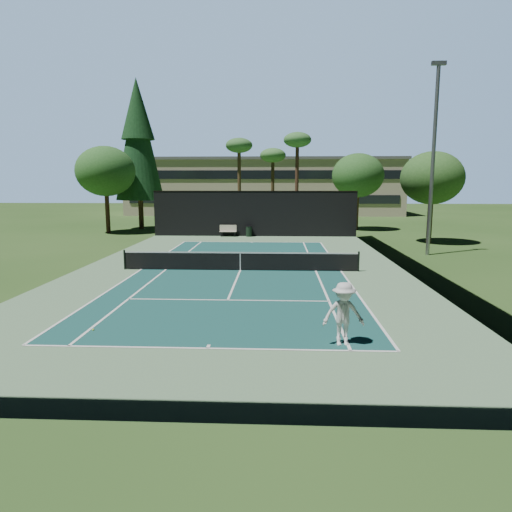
% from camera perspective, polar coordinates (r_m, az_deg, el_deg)
% --- Properties ---
extents(ground, '(160.00, 160.00, 0.00)m').
position_cam_1_polar(ground, '(24.96, -1.98, -1.83)').
color(ground, '#2A4B1C').
rests_on(ground, ground).
extents(apron_slab, '(18.00, 32.00, 0.01)m').
position_cam_1_polar(apron_slab, '(24.96, -1.98, -1.82)').
color(apron_slab, '#5E875E').
rests_on(apron_slab, ground).
extents(court_surface, '(10.97, 23.77, 0.01)m').
position_cam_1_polar(court_surface, '(24.95, -1.98, -1.80)').
color(court_surface, '#174C48').
rests_on(court_surface, ground).
extents(court_lines, '(11.07, 23.87, 0.01)m').
position_cam_1_polar(court_lines, '(24.95, -1.98, -1.78)').
color(court_lines, white).
rests_on(court_lines, ground).
extents(tennis_net, '(12.90, 0.10, 1.10)m').
position_cam_1_polar(tennis_net, '(24.86, -1.99, -0.57)').
color(tennis_net, black).
rests_on(tennis_net, ground).
extents(fence, '(18.04, 32.05, 4.03)m').
position_cam_1_polar(fence, '(24.72, -1.99, 2.78)').
color(fence, black).
rests_on(fence, ground).
extents(player, '(1.27, 0.79, 1.90)m').
position_cam_1_polar(player, '(13.74, 10.88, -7.14)').
color(player, silver).
rests_on(player, ground).
extents(tennis_ball_a, '(0.07, 0.07, 0.07)m').
position_cam_1_polar(tennis_ball_a, '(15.91, -19.68, -8.68)').
color(tennis_ball_a, '#CCD530').
rests_on(tennis_ball_a, ground).
extents(tennis_ball_b, '(0.08, 0.08, 0.08)m').
position_cam_1_polar(tennis_ball_b, '(27.05, -7.53, -0.96)').
color(tennis_ball_b, yellow).
rests_on(tennis_ball_b, ground).
extents(tennis_ball_c, '(0.06, 0.06, 0.06)m').
position_cam_1_polar(tennis_ball_c, '(27.36, -1.58, -0.78)').
color(tennis_ball_c, '#B9D731').
rests_on(tennis_ball_c, ground).
extents(tennis_ball_d, '(0.06, 0.06, 0.06)m').
position_cam_1_polar(tennis_ball_d, '(31.49, -10.81, 0.38)').
color(tennis_ball_d, '#D2E534').
rests_on(tennis_ball_d, ground).
extents(park_bench, '(1.50, 0.45, 1.02)m').
position_cam_1_polar(park_bench, '(40.59, -3.52, 3.22)').
color(park_bench, beige).
rests_on(park_bench, ground).
extents(trash_bin, '(0.56, 0.56, 0.95)m').
position_cam_1_polar(trash_bin, '(40.44, -0.90, 3.11)').
color(trash_bin, black).
rests_on(trash_bin, ground).
extents(pine_tree, '(4.80, 4.80, 15.00)m').
position_cam_1_polar(pine_tree, '(48.71, -14.55, 14.56)').
color(pine_tree, '#4E3521').
rests_on(pine_tree, ground).
extents(palm_a, '(2.80, 2.80, 9.32)m').
position_cam_1_polar(palm_a, '(48.70, -2.13, 13.23)').
color(palm_a, '#4E3921').
rests_on(palm_a, ground).
extents(palm_b, '(2.80, 2.80, 8.42)m').
position_cam_1_polar(palm_b, '(50.48, 2.12, 12.14)').
color(palm_b, '#402F1B').
rests_on(palm_b, ground).
extents(palm_c, '(2.80, 2.80, 9.77)m').
position_cam_1_polar(palm_c, '(47.61, 5.19, 13.79)').
color(palm_c, '#482C1E').
rests_on(palm_c, ground).
extents(decid_tree_a, '(5.12, 5.12, 7.62)m').
position_cam_1_polar(decid_tree_a, '(47.11, 12.61, 9.78)').
color(decid_tree_a, '#4E3721').
rests_on(decid_tree_a, ground).
extents(decid_tree_b, '(4.80, 4.80, 7.14)m').
position_cam_1_polar(decid_tree_b, '(38.35, 21.16, 9.06)').
color(decid_tree_b, '#48331F').
rests_on(decid_tree_b, ground).
extents(decid_tree_c, '(5.44, 5.44, 8.09)m').
position_cam_1_polar(decid_tree_c, '(45.34, -18.31, 10.01)').
color(decid_tree_c, '#4C2F20').
rests_on(decid_tree_c, ground).
extents(campus_building, '(40.50, 12.50, 8.30)m').
position_cam_1_polar(campus_building, '(70.42, 1.02, 8.75)').
color(campus_building, '#B4A58B').
rests_on(campus_building, ground).
extents(light_pole, '(0.90, 0.25, 12.22)m').
position_cam_1_polar(light_pole, '(32.07, 21.28, 11.61)').
color(light_pole, '#909498').
rests_on(light_pole, ground).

